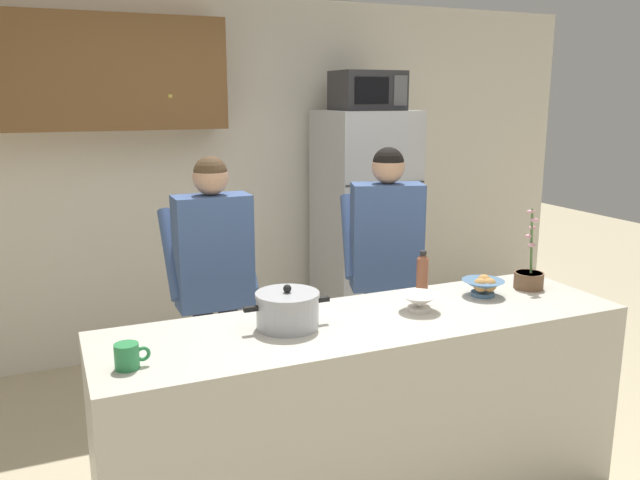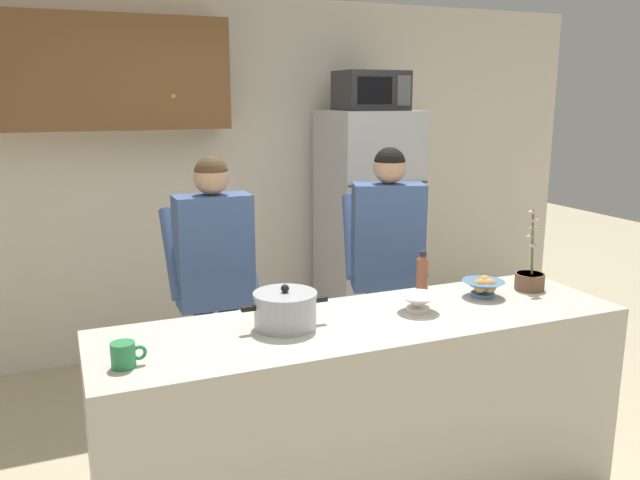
{
  "view_description": "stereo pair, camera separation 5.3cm",
  "coord_description": "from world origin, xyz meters",
  "px_view_note": "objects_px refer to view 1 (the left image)",
  "views": [
    {
      "loc": [
        -1.29,
        -2.43,
        1.9
      ],
      "look_at": [
        0.0,
        0.55,
        1.17
      ],
      "focal_mm": 36.16,
      "sensor_mm": 36.0,
      "label": 1
    },
    {
      "loc": [
        -1.24,
        -2.45,
        1.9
      ],
      "look_at": [
        0.0,
        0.55,
        1.17
      ],
      "focal_mm": 36.16,
      "sensor_mm": 36.0,
      "label": 2
    }
  ],
  "objects_px": {
    "person_near_pot": "(214,268)",
    "cooking_pot": "(288,310)",
    "potted_orchid": "(529,276)",
    "coffee_mug": "(128,356)",
    "refrigerator": "(364,230)",
    "person_by_sink": "(386,252)",
    "microwave": "(368,91)",
    "empty_bowl": "(419,301)",
    "bread_bowl": "(483,286)",
    "bottle_near_edge": "(422,273)"
  },
  "relations": [
    {
      "from": "person_near_pot",
      "to": "empty_bowl",
      "type": "height_order",
      "value": "person_near_pot"
    },
    {
      "from": "microwave",
      "to": "bottle_near_edge",
      "type": "distance_m",
      "value": 1.9
    },
    {
      "from": "person_by_sink",
      "to": "person_near_pot",
      "type": "bearing_deg",
      "value": 174.66
    },
    {
      "from": "bread_bowl",
      "to": "bottle_near_edge",
      "type": "bearing_deg",
      "value": 149.65
    },
    {
      "from": "cooking_pot",
      "to": "coffee_mug",
      "type": "height_order",
      "value": "cooking_pot"
    },
    {
      "from": "person_near_pot",
      "to": "cooking_pot",
      "type": "height_order",
      "value": "person_near_pot"
    },
    {
      "from": "refrigerator",
      "to": "person_by_sink",
      "type": "xyz_separation_m",
      "value": [
        -0.4,
        -1.06,
        0.11
      ]
    },
    {
      "from": "microwave",
      "to": "empty_bowl",
      "type": "distance_m",
      "value": 2.17
    },
    {
      "from": "person_by_sink",
      "to": "bread_bowl",
      "type": "height_order",
      "value": "person_by_sink"
    },
    {
      "from": "empty_bowl",
      "to": "potted_orchid",
      "type": "relative_size",
      "value": 0.46
    },
    {
      "from": "empty_bowl",
      "to": "potted_orchid",
      "type": "height_order",
      "value": "potted_orchid"
    },
    {
      "from": "person_near_pot",
      "to": "potted_orchid",
      "type": "xyz_separation_m",
      "value": [
        1.46,
        -0.8,
        -0.0
      ]
    },
    {
      "from": "microwave",
      "to": "person_by_sink",
      "type": "bearing_deg",
      "value": -111.11
    },
    {
      "from": "refrigerator",
      "to": "person_by_sink",
      "type": "distance_m",
      "value": 1.13
    },
    {
      "from": "refrigerator",
      "to": "person_near_pot",
      "type": "distance_m",
      "value": 1.71
    },
    {
      "from": "refrigerator",
      "to": "empty_bowl",
      "type": "bearing_deg",
      "value": -109.7
    },
    {
      "from": "bread_bowl",
      "to": "empty_bowl",
      "type": "xyz_separation_m",
      "value": [
        -0.42,
        -0.07,
        -0.0
      ]
    },
    {
      "from": "cooking_pot",
      "to": "coffee_mug",
      "type": "xyz_separation_m",
      "value": [
        -0.69,
        -0.17,
        -0.03
      ]
    },
    {
      "from": "potted_orchid",
      "to": "coffee_mug",
      "type": "bearing_deg",
      "value": -173.98
    },
    {
      "from": "cooking_pot",
      "to": "refrigerator",
      "type": "bearing_deg",
      "value": 54.28
    },
    {
      "from": "coffee_mug",
      "to": "cooking_pot",
      "type": "bearing_deg",
      "value": 13.89
    },
    {
      "from": "person_near_pot",
      "to": "empty_bowl",
      "type": "bearing_deg",
      "value": -49.59
    },
    {
      "from": "person_near_pot",
      "to": "person_by_sink",
      "type": "relative_size",
      "value": 0.99
    },
    {
      "from": "person_near_pot",
      "to": "cooking_pot",
      "type": "xyz_separation_m",
      "value": [
        0.11,
        -0.84,
        0.01
      ]
    },
    {
      "from": "microwave",
      "to": "empty_bowl",
      "type": "xyz_separation_m",
      "value": [
        -0.66,
        -1.82,
        -0.97
      ]
    },
    {
      "from": "coffee_mug",
      "to": "refrigerator",
      "type": "bearing_deg",
      "value": 44.84
    },
    {
      "from": "bread_bowl",
      "to": "potted_orchid",
      "type": "xyz_separation_m",
      "value": [
        0.3,
        0.01,
        0.01
      ]
    },
    {
      "from": "microwave",
      "to": "potted_orchid",
      "type": "distance_m",
      "value": 1.98
    },
    {
      "from": "person_by_sink",
      "to": "cooking_pot",
      "type": "relative_size",
      "value": 4.15
    },
    {
      "from": "coffee_mug",
      "to": "bread_bowl",
      "type": "height_order",
      "value": "bread_bowl"
    },
    {
      "from": "coffee_mug",
      "to": "person_near_pot",
      "type": "bearing_deg",
      "value": 60.35
    },
    {
      "from": "bread_bowl",
      "to": "coffee_mug",
      "type": "bearing_deg",
      "value": -173.35
    },
    {
      "from": "empty_bowl",
      "to": "person_near_pot",
      "type": "bearing_deg",
      "value": 130.41
    },
    {
      "from": "microwave",
      "to": "person_near_pot",
      "type": "xyz_separation_m",
      "value": [
        -1.41,
        -0.94,
        -0.95
      ]
    },
    {
      "from": "potted_orchid",
      "to": "person_by_sink",
      "type": "bearing_deg",
      "value": 122.76
    },
    {
      "from": "person_by_sink",
      "to": "coffee_mug",
      "type": "bearing_deg",
      "value": -149.94
    },
    {
      "from": "refrigerator",
      "to": "bread_bowl",
      "type": "xyz_separation_m",
      "value": [
        -0.24,
        -1.77,
        0.07
      ]
    },
    {
      "from": "coffee_mug",
      "to": "potted_orchid",
      "type": "distance_m",
      "value": 2.05
    },
    {
      "from": "microwave",
      "to": "cooking_pot",
      "type": "height_order",
      "value": "microwave"
    },
    {
      "from": "bread_bowl",
      "to": "cooking_pot",
      "type": "bearing_deg",
      "value": -178.21
    },
    {
      "from": "refrigerator",
      "to": "coffee_mug",
      "type": "xyz_separation_m",
      "value": [
        -1.99,
        -1.97,
        0.07
      ]
    },
    {
      "from": "refrigerator",
      "to": "microwave",
      "type": "relative_size",
      "value": 3.74
    },
    {
      "from": "refrigerator",
      "to": "microwave",
      "type": "distance_m",
      "value": 1.04
    },
    {
      "from": "coffee_mug",
      "to": "potted_orchid",
      "type": "height_order",
      "value": "potted_orchid"
    },
    {
      "from": "person_by_sink",
      "to": "empty_bowl",
      "type": "relative_size",
      "value": 8.29
    },
    {
      "from": "bottle_near_edge",
      "to": "refrigerator",
      "type": "bearing_deg",
      "value": 72.7
    },
    {
      "from": "person_by_sink",
      "to": "empty_bowl",
      "type": "distance_m",
      "value": 0.83
    },
    {
      "from": "person_by_sink",
      "to": "empty_bowl",
      "type": "xyz_separation_m",
      "value": [
        -0.26,
        -0.79,
        -0.04
      ]
    },
    {
      "from": "person_near_pot",
      "to": "coffee_mug",
      "type": "xyz_separation_m",
      "value": [
        -0.58,
        -1.01,
        -0.02
      ]
    },
    {
      "from": "person_by_sink",
      "to": "refrigerator",
      "type": "bearing_deg",
      "value": 69.29
    }
  ]
}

